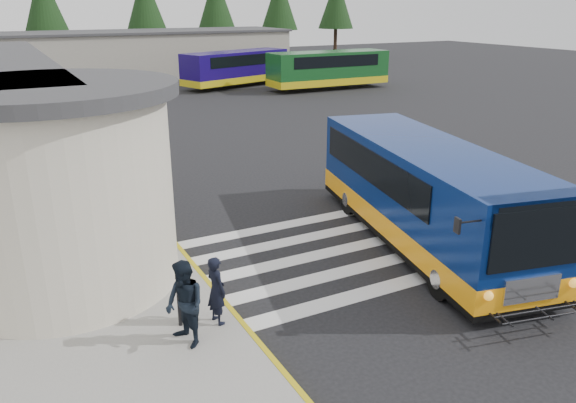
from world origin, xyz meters
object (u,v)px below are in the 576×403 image
transit_bus (425,197)px  pedestrian_a (216,290)px  far_bus_a (236,67)px  bollard (179,304)px  far_bus_b (328,68)px  pedestrian_b (185,304)px

transit_bus → pedestrian_a: bearing=-155.0°
transit_bus → pedestrian_a: (-6.93, -1.55, -0.47)m
transit_bus → far_bus_a: transit_bus is taller
bollard → far_bus_a: far_bus_a is taller
far_bus_a → far_bus_b: far_bus_b is taller
pedestrian_a → far_bus_a: far_bus_a is taller
far_bus_b → pedestrian_a: bearing=145.3°
bollard → far_bus_a: 37.42m
pedestrian_b → transit_bus: bearing=90.4°
far_bus_b → bollard: bearing=144.1°
far_bus_a → pedestrian_a: bearing=138.0°
transit_bus → pedestrian_b: size_ratio=5.89×
far_bus_b → far_bus_a: bearing=51.9°
transit_bus → far_bus_a: 33.64m
pedestrian_a → bollard: bearing=61.1°
far_bus_a → far_bus_b: bearing=-147.3°
transit_bus → bollard: (-7.67, -1.31, -0.72)m
pedestrian_b → far_bus_a: size_ratio=0.18×
pedestrian_a → far_bus_a: 37.33m
transit_bus → bollard: 7.82m
pedestrian_b → far_bus_a: (15.70, 34.73, 0.57)m
pedestrian_a → far_bus_b: 36.07m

